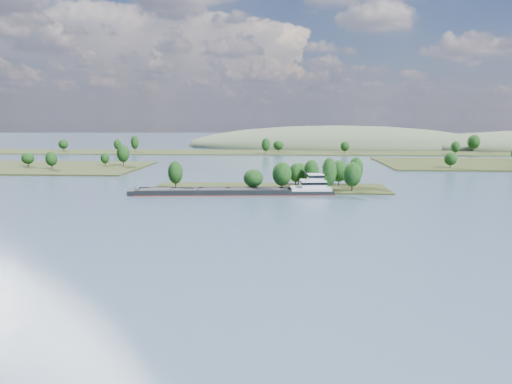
{
  "coord_description": "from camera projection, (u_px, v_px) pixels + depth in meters",
  "views": [
    {
      "loc": [
        6.63,
        -32.87,
        30.49
      ],
      "look_at": [
        -3.17,
        130.0,
        6.0
      ],
      "focal_mm": 35.0,
      "sensor_mm": 36.0,
      "label": 1
    }
  ],
  "objects": [
    {
      "name": "back_shoreline",
      "position": [
        290.0,
        152.0,
        431.38
      ],
      "size": [
        900.0,
        60.0,
        16.01
      ],
      "color": "#252E14",
      "rests_on": "ground"
    },
    {
      "name": "cargo_barge",
      "position": [
        246.0,
        191.0,
        199.82
      ],
      "size": [
        82.17,
        16.58,
        11.04
      ],
      "color": "black",
      "rests_on": "ground"
    },
    {
      "name": "tree_island",
      "position": [
        289.0,
        180.0,
        212.88
      ],
      "size": [
        100.0,
        30.0,
        15.16
      ],
      "color": "#252E14",
      "rests_on": "ground"
    },
    {
      "name": "ground",
      "position": [
        264.0,
        216.0,
        155.82
      ],
      "size": [
        1800.0,
        1800.0,
        0.0
      ],
      "primitive_type": "plane",
      "color": "#334459",
      "rests_on": "ground"
    },
    {
      "name": "hill_west",
      "position": [
        336.0,
        146.0,
        527.37
      ],
      "size": [
        320.0,
        160.0,
        44.0
      ],
      "primitive_type": "ellipsoid",
      "color": "#415037",
      "rests_on": "ground"
    }
  ]
}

